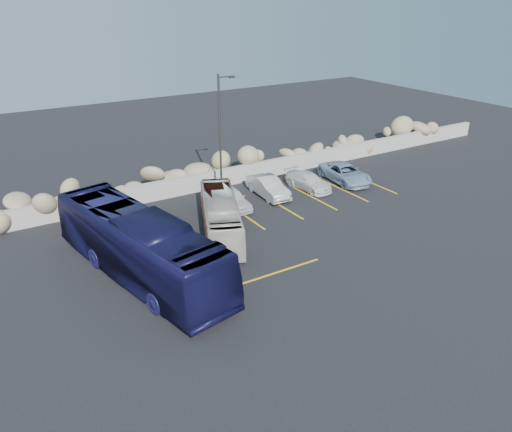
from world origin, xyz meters
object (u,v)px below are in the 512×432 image
lamppost (221,136)px  tour_coach (139,246)px  car_b (268,187)px  car_d (345,173)px  car_a (232,198)px  car_c (308,181)px  vintage_bus (221,216)px

lamppost → tour_coach: 10.19m
car_b → car_d: size_ratio=0.87×
car_a → car_b: bearing=10.4°
tour_coach → car_d: size_ratio=2.57×
car_b → car_d: car_b is taller
lamppost → car_c: bearing=-10.4°
vintage_bus → car_d: bearing=37.1°
lamppost → tour_coach: (-7.65, -6.19, -2.68)m
car_b → car_d: 6.14m
car_a → car_c: car_a is taller
vintage_bus → car_c: vintage_bus is taller
vintage_bus → car_b: (5.32, 3.40, -0.43)m
tour_coach → car_d: 17.47m
lamppost → car_d: size_ratio=1.78×
car_c → car_b: bearing=168.8°
vintage_bus → car_b: bearing=55.8°
tour_coach → car_a: 9.19m
tour_coach → car_d: tour_coach is taller
lamppost → car_a: size_ratio=2.23×
car_c → car_a: bearing=176.1°
lamppost → car_d: lamppost is taller
tour_coach → car_d: bearing=4.8°
lamppost → car_a: (0.00, -1.19, -3.68)m
car_c → car_d: size_ratio=0.83×
car_a → car_d: (9.11, -0.14, 0.01)m
lamppost → vintage_bus: 5.76m
lamppost → car_d: 9.91m
lamppost → vintage_bus: bearing=-119.3°
tour_coach → car_c: bearing=9.0°
car_d → vintage_bus: bearing=-160.3°
car_a → vintage_bus: bearing=-126.0°
car_a → car_b: (2.99, 0.43, 0.03)m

